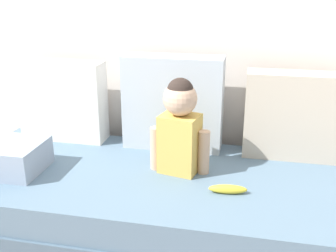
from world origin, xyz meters
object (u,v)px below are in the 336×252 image
object	(u,v)px
throw_pillow_center	(173,103)
banana	(228,189)
couch	(159,210)
throw_pillow_left	(63,101)
toddler	(180,125)
throw_pillow_right	(296,116)
folded_blanket	(3,156)

from	to	relation	value
throw_pillow_center	banana	xyz separation A→B (m)	(0.34, -0.47, -0.24)
couch	banana	bearing A→B (deg)	-19.91
throw_pillow_left	toddler	bearing A→B (deg)	-21.70
couch	banana	xyz separation A→B (m)	(0.34, -0.12, 0.22)
couch	throw_pillow_center	distance (m)	0.58
throw_pillow_left	throw_pillow_right	world-z (taller)	throw_pillow_left
throw_pillow_left	folded_blanket	size ratio (longest dim) A/B	1.22
toddler	banana	bearing A→B (deg)	-35.61
couch	folded_blanket	world-z (taller)	folded_blanket
toddler	banana	world-z (taller)	toddler
throw_pillow_center	toddler	size ratio (longest dim) A/B	1.15
throw_pillow_left	folded_blanket	world-z (taller)	throw_pillow_left
banana	couch	bearing A→B (deg)	160.09
banana	throw_pillow_right	bearing A→B (deg)	57.31
couch	throw_pillow_left	bearing A→B (deg)	151.62
throw_pillow_left	throw_pillow_right	size ratio (longest dim) A/B	0.94
throw_pillow_center	throw_pillow_right	size ratio (longest dim) A/B	1.04
throw_pillow_left	banana	distance (m)	1.11
throw_pillow_left	toddler	size ratio (longest dim) A/B	1.04
couch	throw_pillow_center	bearing A→B (deg)	90.00
throw_pillow_right	folded_blanket	bearing A→B (deg)	-161.86
throw_pillow_center	folded_blanket	size ratio (longest dim) A/B	1.34
throw_pillow_right	toddler	xyz separation A→B (m)	(-0.55, -0.29, 0.01)
couch	banana	distance (m)	0.43
banana	folded_blanket	xyz separation A→B (m)	(-1.10, 0.01, 0.05)
throw_pillow_center	folded_blanket	distance (m)	0.91
throw_pillow_right	toddler	distance (m)	0.63
couch	throw_pillow_right	world-z (taller)	throw_pillow_right
couch	folded_blanket	distance (m)	0.82
throw_pillow_right	folded_blanket	size ratio (longest dim) A/B	1.29
throw_pillow_center	banana	size ratio (longest dim) A/B	3.16
couch	toddler	bearing A→B (deg)	30.99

